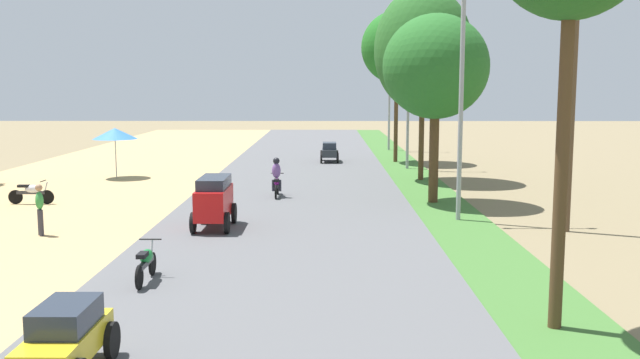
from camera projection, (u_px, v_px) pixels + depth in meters
name	position (u px, v px, depth m)	size (l,w,h in m)	color
parked_motorbike_third	(32.00, 192.00, 27.64)	(1.80, 0.54, 0.94)	black
vendor_umbrella	(115.00, 134.00, 35.27)	(2.20, 2.20, 2.52)	#99999E
pedestrian_on_shoulder	(40.00, 207.00, 21.79)	(0.40, 0.43, 1.62)	#33333D
median_tree_second	(436.00, 67.00, 27.50)	(4.17, 4.17, 7.43)	#4C351E
median_tree_third	(423.00, 50.00, 34.08)	(4.76, 4.76, 9.38)	#4C351E
median_tree_fourth	(397.00, 47.00, 42.18)	(4.30, 4.30, 9.10)	#4C351E
streetlamp_near	(462.00, 84.00, 23.87)	(3.16, 0.20, 8.19)	gray
streetlamp_mid	(408.00, 88.00, 39.04)	(3.16, 0.20, 7.80)	gray
streetlamp_far	(389.00, 87.00, 50.39)	(3.16, 0.20, 7.83)	gray
utility_pole_near	(573.00, 85.00, 22.18)	(1.80, 0.20, 9.05)	brown
car_sedan_yellow	(65.00, 337.00, 11.12)	(1.10, 2.26, 1.19)	gold
car_van_red	(214.00, 199.00, 22.85)	(1.19, 2.41, 1.67)	red
car_sedan_charcoal	(329.00, 151.00, 42.79)	(1.10, 2.26, 1.19)	#282D33
motorbike_ahead_third	(146.00, 261.00, 16.62)	(0.54, 1.80, 0.94)	black
motorbike_ahead_fourth	(277.00, 178.00, 29.32)	(0.54, 1.80, 1.66)	black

